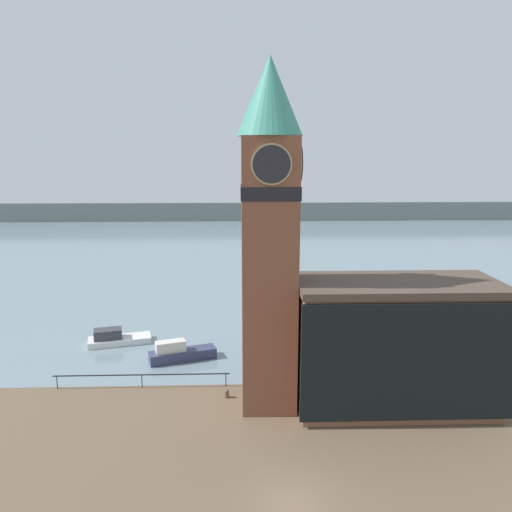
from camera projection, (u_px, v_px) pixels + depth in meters
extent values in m
plane|color=brown|center=(293.00, 502.00, 26.32)|extent=(160.00, 160.00, 0.00)
cube|color=gray|center=(253.00, 247.00, 98.62)|extent=(160.00, 120.00, 0.00)
cube|color=slate|center=(249.00, 211.00, 137.28)|extent=(180.00, 3.00, 5.00)
cube|color=#232328|center=(142.00, 375.00, 39.08)|extent=(13.80, 0.08, 0.08)
cylinder|color=#232328|center=(57.00, 382.00, 38.97)|extent=(0.07, 0.07, 1.05)
cylinder|color=#232328|center=(142.00, 381.00, 39.18)|extent=(0.07, 0.07, 1.05)
cylinder|color=#232328|center=(226.00, 380.00, 39.40)|extent=(0.07, 0.07, 1.05)
cube|color=brown|center=(269.00, 277.00, 34.78)|extent=(3.79, 3.79, 19.20)
cube|color=black|center=(269.00, 192.00, 33.59)|extent=(3.91, 3.91, 0.90)
cylinder|color=tan|center=(272.00, 164.00, 31.30)|extent=(2.62, 0.12, 2.62)
cylinder|color=#232328|center=(272.00, 164.00, 31.22)|extent=(2.38, 0.12, 2.38)
cylinder|color=tan|center=(299.00, 164.00, 33.28)|extent=(0.12, 2.62, 2.62)
cylinder|color=#232328|center=(300.00, 164.00, 33.28)|extent=(0.12, 2.38, 2.38)
cone|color=teal|center=(270.00, 96.00, 32.34)|extent=(4.35, 4.35, 5.11)
cube|color=#935B42|center=(395.00, 347.00, 35.82)|extent=(13.87, 6.02, 8.83)
cube|color=#4C3D33|center=(398.00, 284.00, 34.88)|extent=(14.27, 6.42, 0.50)
cube|color=black|center=(410.00, 363.00, 32.69)|extent=(14.37, 0.30, 8.13)
cube|color=#333856|center=(183.00, 355.00, 44.42)|extent=(6.07, 3.27, 0.93)
cube|color=silver|center=(171.00, 346.00, 43.87)|extent=(2.79, 1.82, 0.97)
cube|color=silver|center=(120.00, 340.00, 48.35)|extent=(6.22, 3.49, 0.61)
cube|color=#38383D|center=(108.00, 334.00, 47.91)|extent=(2.87, 2.07, 0.94)
cylinder|color=brown|center=(227.00, 394.00, 37.60)|extent=(0.32, 0.32, 0.48)
sphere|color=brown|center=(227.00, 392.00, 37.55)|extent=(0.34, 0.34, 0.34)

